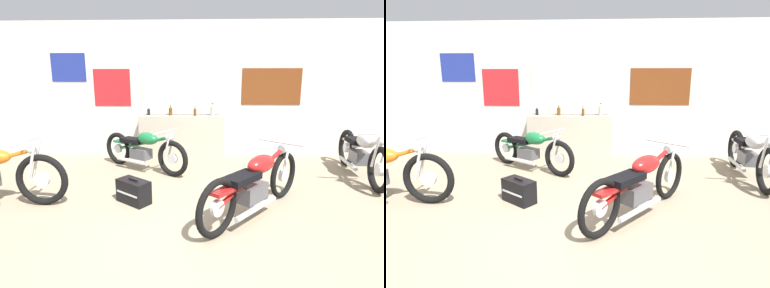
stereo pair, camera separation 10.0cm
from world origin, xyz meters
The scene contains 11 objects.
ground_plane centered at (0.00, 0.00, 0.00)m, with size 24.00×24.00×0.00m, color gray.
wall_back centered at (-0.01, 3.51, 1.40)m, with size 10.00×0.07×2.80m.
sill_counter centered at (-0.30, 3.34, 0.44)m, with size 1.79×0.28×0.88m.
bottle_leftmost centered at (-1.00, 3.38, 0.95)m, with size 0.06×0.06×0.17m.
bottle_left_center centered at (-0.53, 3.36, 0.97)m, with size 0.08×0.08×0.21m.
bottle_center centered at (-0.01, 3.29, 0.97)m, with size 0.06×0.06×0.20m.
bottle_right_center centered at (0.35, 3.31, 1.00)m, with size 0.09×0.09×0.27m.
motorcycle_silver centered at (2.84, 2.09, 0.42)m, with size 0.64×2.10×0.87m.
motorcycle_green centered at (-0.93, 2.33, 0.39)m, with size 1.72×1.11×0.79m.
motorcycle_red centered at (0.81, 0.58, 0.42)m, with size 1.47×1.67×0.84m.
hard_case_black centered at (-0.78, 0.88, 0.16)m, with size 0.52×0.47×0.35m.
Camera 1 is at (0.17, -2.92, 1.70)m, focal length 28.00 mm.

